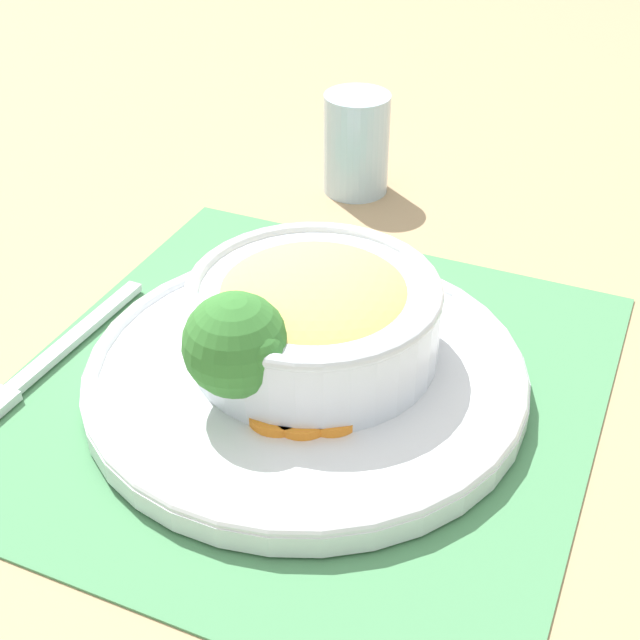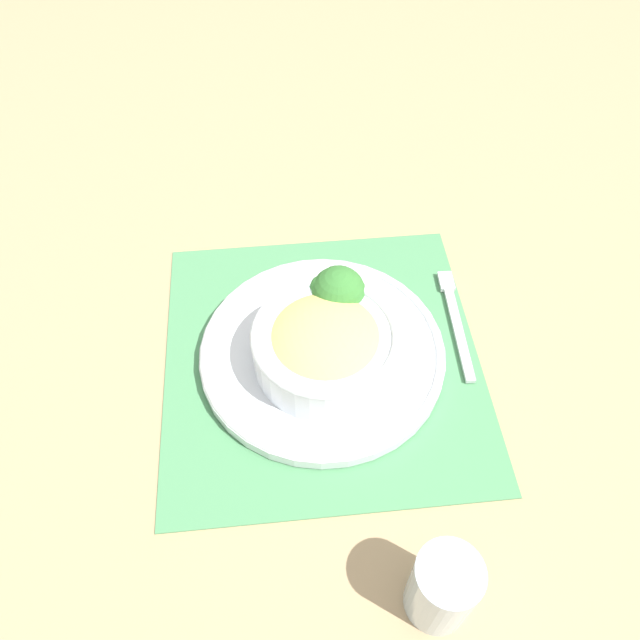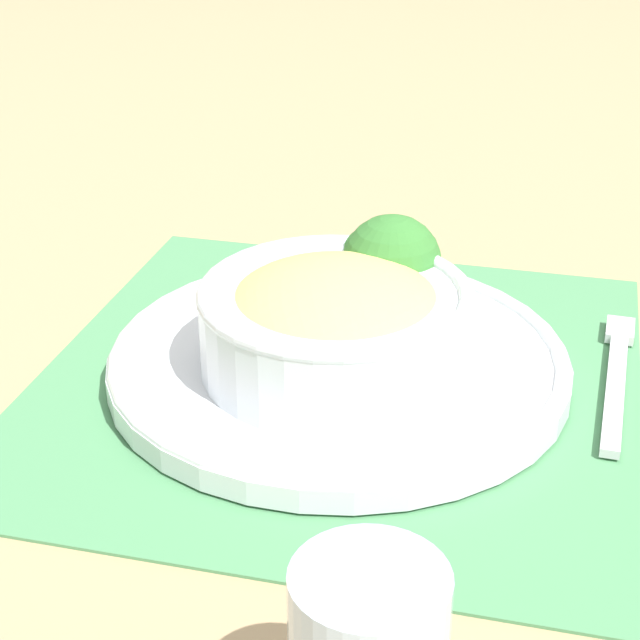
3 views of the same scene
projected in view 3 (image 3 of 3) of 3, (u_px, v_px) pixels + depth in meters
The scene contains 10 objects.
ground_plane at pixel (338, 380), 0.73m from camera, with size 4.00×4.00×0.00m, color tan.
placemat at pixel (338, 377), 0.73m from camera, with size 0.44×0.45×0.00m.
plate at pixel (339, 360), 0.72m from camera, with size 0.31×0.31×0.02m.
bowl at pixel (331, 320), 0.69m from camera, with size 0.18×0.18×0.07m.
broccoli_floret at pixel (391, 265), 0.74m from camera, with size 0.07×0.07×0.08m.
carrot_slice_near at pixel (353, 314), 0.77m from camera, with size 0.04×0.04×0.01m.
carrot_slice_middle at pixel (327, 314), 0.77m from camera, with size 0.04×0.04×0.01m.
carrot_slice_far at pixel (302, 317), 0.76m from camera, with size 0.04×0.04×0.01m.
carrot_slice_extra at pixel (281, 324), 0.75m from camera, with size 0.04×0.04×0.01m.
fork at pixel (617, 367), 0.73m from camera, with size 0.04×0.18×0.01m.
Camera 3 is at (0.09, -0.62, 0.37)m, focal length 60.00 mm.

